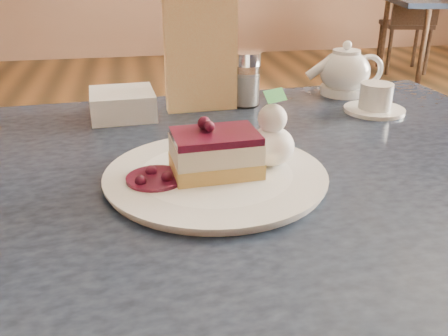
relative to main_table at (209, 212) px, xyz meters
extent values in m
cube|color=#212D40|center=(0.00, 0.00, 0.06)|extent=(1.34, 0.94, 0.04)
cylinder|color=#3B291A|center=(0.56, 0.40, -0.34)|extent=(0.05, 0.05, 0.76)
cylinder|color=white|center=(0.00, -0.05, 0.09)|extent=(0.33, 0.33, 0.01)
cube|color=#E5B556|center=(0.00, -0.05, 0.11)|extent=(0.13, 0.10, 0.02)
cube|color=beige|center=(0.00, -0.05, 0.13)|extent=(0.13, 0.10, 0.03)
cube|color=#45061B|center=(0.00, -0.05, 0.16)|extent=(0.13, 0.09, 0.01)
ellipsoid|color=white|center=(0.09, -0.04, 0.13)|extent=(0.07, 0.07, 0.06)
cylinder|color=#45061B|center=(-0.09, -0.06, 0.10)|extent=(0.09, 0.09, 0.01)
cylinder|color=white|center=(0.40, 0.22, 0.09)|extent=(0.13, 0.13, 0.01)
cylinder|color=white|center=(0.40, 0.22, 0.12)|extent=(0.07, 0.07, 0.05)
ellipsoid|color=white|center=(0.39, 0.37, 0.13)|extent=(0.12, 0.12, 0.10)
cylinder|color=white|center=(0.39, 0.37, 0.19)|extent=(0.06, 0.06, 0.01)
cylinder|color=white|center=(0.31, 0.37, 0.13)|extent=(0.07, 0.02, 0.05)
cube|color=#FFF2AF|center=(0.03, 0.31, 0.20)|extent=(0.15, 0.04, 0.24)
cylinder|color=white|center=(0.13, 0.32, 0.13)|extent=(0.06, 0.06, 0.09)
cylinder|color=silver|center=(0.13, 0.32, 0.19)|extent=(0.06, 0.06, 0.03)
cube|color=white|center=(-0.13, 0.29, 0.11)|extent=(0.14, 0.14, 0.05)
cylinder|color=#3B291A|center=(2.11, 2.81, -0.37)|extent=(0.04, 0.04, 0.71)
cylinder|color=#3B291A|center=(2.11, 3.45, -0.37)|extent=(0.04, 0.04, 0.71)
camera|label=1|loc=(-0.11, -0.73, 0.41)|focal=40.00mm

